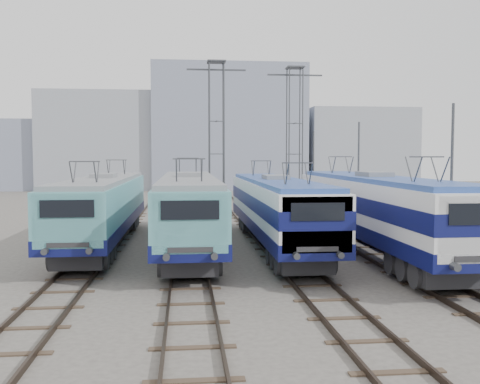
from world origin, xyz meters
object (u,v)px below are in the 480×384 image
mast_front (451,188)px  mast_rear (313,172)px  locomotive_far_right (375,206)px  catenary_tower_east (294,134)px  catenary_tower_west (216,133)px  mast_mid (358,177)px  locomotive_center_right (276,205)px  locomotive_far_left (104,205)px  locomotive_center_left (189,205)px

mast_front → mast_rear: (0.00, 24.00, 0.00)m
locomotive_far_right → catenary_tower_east: (-0.25, 18.15, 4.24)m
catenary_tower_west → mast_rear: (8.60, 4.00, -3.14)m
locomotive_far_right → mast_rear: 20.26m
mast_mid → mast_rear: same height
locomotive_center_right → mast_rear: bearing=70.6°
catenary_tower_east → mast_mid: size_ratio=1.71×
locomotive_center_right → catenary_tower_east: size_ratio=1.49×
mast_mid → locomotive_far_left: bearing=-164.7°
catenary_tower_east → locomotive_center_right: bearing=-104.9°
locomotive_far_left → catenary_tower_east: bearing=47.0°
mast_rear → locomotive_far_right: bearing=-95.2°
mast_rear → locomotive_center_left: bearing=-121.6°
locomotive_far_right → mast_front: bearing=-64.3°
mast_front → mast_rear: same height
locomotive_far_right → mast_mid: bearing=77.2°
locomotive_center_left → mast_mid: 12.30m
locomotive_center_left → locomotive_far_right: locomotive_far_right is taller
locomotive_center_left → catenary_tower_west: bearing=80.6°
locomotive_center_left → mast_front: 12.62m
locomotive_center_right → catenary_tower_west: 14.82m
locomotive_far_left → mast_rear: bearing=46.6°
locomotive_far_left → catenary_tower_west: 14.62m
catenary_tower_west → mast_rear: catenary_tower_west is taller
catenary_tower_east → locomotive_far_right: bearing=-89.2°
mast_rear → catenary_tower_east: bearing=-136.4°
mast_mid → catenary_tower_west: bearing=137.1°
locomotive_far_left → mast_rear: (15.35, 16.20, 1.25)m
locomotive_center_left → catenary_tower_west: size_ratio=1.54×
mast_mid → locomotive_center_left: bearing=-152.4°
locomotive_center_right → catenary_tower_east: (4.25, 15.99, 4.36)m
catenary_tower_east → locomotive_center_left: bearing=-119.2°
locomotive_center_left → mast_rear: size_ratio=2.65×
locomotive_far_right → locomotive_center_right: bearing=154.4°
locomotive_center_right → locomotive_far_right: (4.50, -2.16, 0.12)m
locomotive_far_right → mast_rear: mast_rear is taller
mast_rear → locomotive_far_left: bearing=-133.4°
locomotive_center_left → mast_rear: mast_rear is taller
catenary_tower_west → mast_front: (8.60, -20.00, -3.14)m
catenary_tower_east → mast_rear: 4.28m
locomotive_center_left → locomotive_far_right: 9.34m
locomotive_center_left → mast_rear: bearing=58.4°
catenary_tower_west → mast_front: 22.00m
locomotive_far_right → catenary_tower_east: bearing=90.8°
locomotive_far_left → catenary_tower_east: size_ratio=1.50×
locomotive_far_right → catenary_tower_east: size_ratio=1.57×
mast_mid → mast_rear: bearing=90.0°
catenary_tower_east → mast_front: 22.32m
locomotive_center_right → locomotive_far_right: size_ratio=0.95×
catenary_tower_west → locomotive_center_right: bearing=-80.9°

